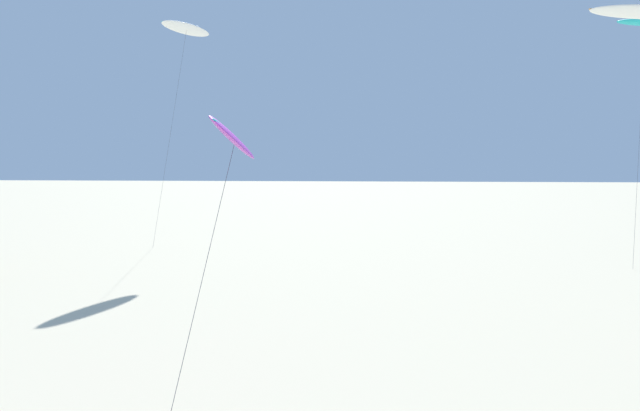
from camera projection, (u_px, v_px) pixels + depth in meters
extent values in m
cylinder|color=#4C4C51|center=(639.00, 141.00, 41.07)|extent=(2.90, 5.94, 18.96)
ellipsoid|color=purple|center=(235.00, 140.00, 18.93)|extent=(1.53, 7.48, 2.16)
ellipsoid|color=#19B2B7|center=(235.00, 140.00, 18.93)|extent=(0.80, 7.56, 1.47)
cylinder|color=#4C4C51|center=(200.00, 287.00, 16.63)|extent=(1.13, 5.71, 9.11)
ellipsoid|color=white|center=(187.00, 29.00, 51.40)|extent=(3.86, 6.67, 1.01)
ellipsoid|color=#19B2B7|center=(187.00, 29.00, 51.39)|extent=(3.15, 6.46, 0.43)
cylinder|color=#4C4C51|center=(170.00, 135.00, 49.59)|extent=(1.83, 5.95, 20.35)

